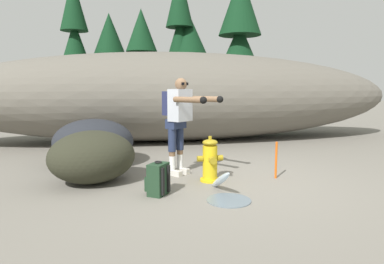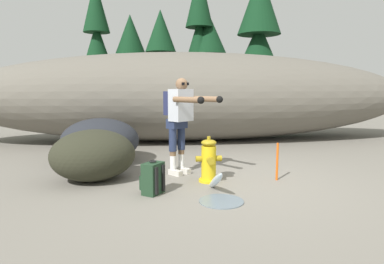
# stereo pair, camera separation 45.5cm
# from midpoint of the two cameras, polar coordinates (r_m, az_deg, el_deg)

# --- Properties ---
(ground_plane) EXTENTS (56.00, 56.00, 0.04)m
(ground_plane) POSITION_cam_midpoint_polar(r_m,az_deg,el_deg) (5.35, 3.93, -8.57)
(ground_plane) COLOR slate
(dirt_embankment) EXTENTS (12.82, 3.20, 2.43)m
(dirt_embankment) POSITION_cam_midpoint_polar(r_m,az_deg,el_deg) (9.36, -3.34, 6.01)
(dirt_embankment) COLOR #666056
(dirt_embankment) RESTS_ON ground_plane
(fire_hydrant) EXTENTS (0.41, 0.36, 0.72)m
(fire_hydrant) POSITION_cam_midpoint_polar(r_m,az_deg,el_deg) (5.25, 0.62, -4.95)
(fire_hydrant) COLOR gold
(fire_hydrant) RESTS_ON ground_plane
(hydrant_water_jet) EXTENTS (0.58, 1.10, 0.49)m
(hydrant_water_jet) POSITION_cam_midpoint_polar(r_m,az_deg,el_deg) (4.66, 2.46, -9.27)
(hydrant_water_jet) COLOR silver
(hydrant_water_jet) RESTS_ON ground_plane
(utility_worker) EXTENTS (0.92, 0.99, 1.62)m
(utility_worker) POSITION_cam_midpoint_polar(r_m,az_deg,el_deg) (5.55, -4.47, 3.04)
(utility_worker) COLOR beige
(utility_worker) RESTS_ON ground_plane
(spare_backpack) EXTENTS (0.36, 0.36, 0.47)m
(spare_backpack) POSITION_cam_midpoint_polar(r_m,az_deg,el_deg) (4.67, -8.64, -8.02)
(spare_backpack) COLOR #1E3823
(spare_backpack) RESTS_ON ground_plane
(boulder_large) EXTENTS (2.08, 2.10, 0.87)m
(boulder_large) POSITION_cam_midpoint_polar(r_m,az_deg,el_deg) (6.75, -18.32, -1.58)
(boulder_large) COLOR #24262C
(boulder_large) RESTS_ON ground_plane
(boulder_mid) EXTENTS (1.62, 1.49, 0.81)m
(boulder_mid) POSITION_cam_midpoint_polar(r_m,az_deg,el_deg) (5.45, -18.96, -4.04)
(boulder_mid) COLOR #2C2C1F
(boulder_mid) RESTS_ON ground_plane
(pine_tree_far_left) EXTENTS (1.94, 1.94, 6.58)m
(pine_tree_far_left) POSITION_cam_midpoint_polar(r_m,az_deg,el_deg) (17.05, -20.10, 14.44)
(pine_tree_far_left) COLOR #47331E
(pine_tree_far_left) RESTS_ON ground_plane
(pine_tree_left) EXTENTS (2.31, 2.31, 5.01)m
(pine_tree_left) POSITION_cam_midpoint_polar(r_m,az_deg,el_deg) (17.11, -14.55, 11.62)
(pine_tree_left) COLOR #47331E
(pine_tree_left) RESTS_ON ground_plane
(pine_tree_center) EXTENTS (2.12, 2.12, 4.90)m
(pine_tree_center) POSITION_cam_midpoint_polar(r_m,az_deg,el_deg) (15.38, -9.42, 12.20)
(pine_tree_center) COLOR #47331E
(pine_tree_center) RESTS_ON ground_plane
(pine_tree_right) EXTENTS (2.04, 2.04, 7.12)m
(pine_tree_right) POSITION_cam_midpoint_polar(r_m,az_deg,el_deg) (16.72, -2.94, 15.78)
(pine_tree_right) COLOR #47331E
(pine_tree_right) RESTS_ON ground_plane
(pine_tree_far_right) EXTENTS (2.60, 2.60, 4.94)m
(pine_tree_far_right) POSITION_cam_midpoint_polar(r_m,az_deg,el_deg) (16.72, -1.22, 12.10)
(pine_tree_far_right) COLOR #47331E
(pine_tree_far_right) RESTS_ON ground_plane
(pine_tree_ridge_end) EXTENTS (2.80, 2.80, 6.30)m
(pine_tree_ridge_end) POSITION_cam_midpoint_polar(r_m,az_deg,el_deg) (14.88, 7.22, 14.34)
(pine_tree_ridge_end) COLOR #47331E
(pine_tree_ridge_end) RESTS_ON ground_plane
(survey_stake) EXTENTS (0.04, 0.04, 0.60)m
(survey_stake) POSITION_cam_midpoint_polar(r_m,az_deg,el_deg) (5.54, 11.89, -4.73)
(survey_stake) COLOR #E55914
(survey_stake) RESTS_ON ground_plane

